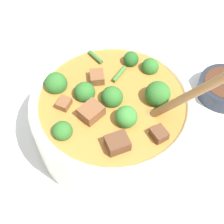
# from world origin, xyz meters

# --- Properties ---
(ground_plane) EXTENTS (4.00, 4.00, 0.00)m
(ground_plane) POSITION_xyz_m (0.00, 0.00, 0.00)
(ground_plane) COLOR silver
(stew_bowl) EXTENTS (0.31, 0.26, 0.27)m
(stew_bowl) POSITION_xyz_m (0.00, -0.00, 0.06)
(stew_bowl) COLOR beige
(stew_bowl) RESTS_ON ground_plane
(condiment_bowl) EXTENTS (0.10, 0.10, 0.04)m
(condiment_bowl) POSITION_xyz_m (0.21, 0.12, 0.02)
(condiment_bowl) COLOR #232833
(condiment_bowl) RESTS_ON ground_plane
(empty_plate) EXTENTS (0.20, 0.20, 0.02)m
(empty_plate) POSITION_xyz_m (-0.22, 0.18, 0.01)
(empty_plate) COLOR white
(empty_plate) RESTS_ON ground_plane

